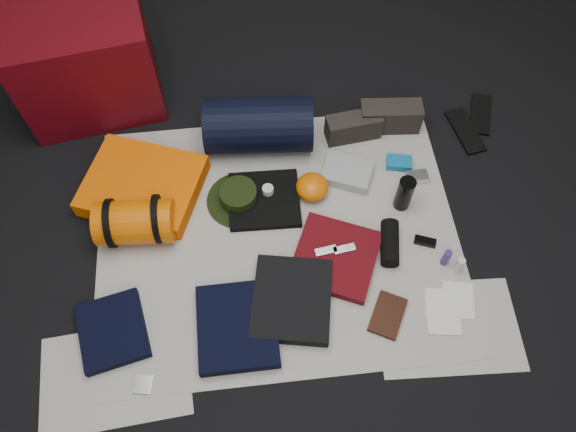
{
  "coord_description": "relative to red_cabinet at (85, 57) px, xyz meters",
  "views": [
    {
      "loc": [
        -0.08,
        -1.17,
        2.23
      ],
      "look_at": [
        0.05,
        0.04,
        0.1
      ],
      "focal_mm": 35.0,
      "sensor_mm": 36.0,
      "label": 1
    }
  ],
  "objects": [
    {
      "name": "floor",
      "position": [
        0.84,
        -0.93,
        -0.27
      ],
      "size": [
        4.5,
        4.5,
        0.02
      ],
      "primitive_type": "cube",
      "color": "black",
      "rests_on": "ground"
    },
    {
      "name": "newspaper_mat",
      "position": [
        0.84,
        -0.93,
        -0.26
      ],
      "size": [
        1.6,
        1.3,
        0.01
      ],
      "primitive_type": "cube",
      "color": "beige",
      "rests_on": "floor"
    },
    {
      "name": "newspaper_sheet_front_left",
      "position": [
        0.14,
        -1.48,
        -0.26
      ],
      "size": [
        0.61,
        0.44,
        0.0
      ],
      "primitive_type": "cube",
      "rotation": [
        0.0,
        0.0,
        0.07
      ],
      "color": "beige",
      "rests_on": "floor"
    },
    {
      "name": "newspaper_sheet_front_right",
      "position": [
        1.49,
        -1.43,
        -0.26
      ],
      "size": [
        0.6,
        0.43,
        0.0
      ],
      "primitive_type": "cube",
      "rotation": [
        0.0,
        0.0,
        -0.05
      ],
      "color": "beige",
      "rests_on": "floor"
    },
    {
      "name": "red_cabinet",
      "position": [
        0.0,
        0.0,
        0.0
      ],
      "size": [
        0.71,
        0.62,
        0.53
      ],
      "primitive_type": "cube",
      "rotation": [
        0.0,
        0.0,
        0.16
      ],
      "color": "#51050E",
      "rests_on": "floor"
    },
    {
      "name": "sleeping_pad",
      "position": [
        0.24,
        -0.63,
        -0.21
      ],
      "size": [
        0.62,
        0.57,
        0.09
      ],
      "primitive_type": "cube",
      "rotation": [
        0.0,
        0.0,
        -0.37
      ],
      "color": "#FA6302",
      "rests_on": "newspaper_mat"
    },
    {
      "name": "stuff_sack",
      "position": [
        0.23,
        -0.85,
        -0.16
      ],
      "size": [
        0.34,
        0.21,
        0.2
      ],
      "primitive_type": "cylinder",
      "rotation": [
        0.0,
        1.57,
        -0.06
      ],
      "color": "#D15903",
      "rests_on": "newspaper_mat"
    },
    {
      "name": "sack_strap_left",
      "position": [
        0.13,
        -0.85,
        -0.15
      ],
      "size": [
        0.02,
        0.22,
        0.22
      ],
      "primitive_type": "cylinder",
      "rotation": [
        0.0,
        1.57,
        0.0
      ],
      "color": "black",
      "rests_on": "newspaper_mat"
    },
    {
      "name": "sack_strap_right",
      "position": [
        0.33,
        -0.85,
        -0.15
      ],
      "size": [
        0.02,
        0.22,
        0.22
      ],
      "primitive_type": "cylinder",
      "rotation": [
        0.0,
        1.57,
        0.0
      ],
      "color": "black",
      "rests_on": "newspaper_mat"
    },
    {
      "name": "navy_duffel",
      "position": [
        0.8,
        -0.41,
        -0.13
      ],
      "size": [
        0.52,
        0.3,
        0.26
      ],
      "primitive_type": "cylinder",
      "rotation": [
        0.0,
        1.57,
        -0.08
      ],
      "color": "black",
      "rests_on": "newspaper_mat"
    },
    {
      "name": "boonie_brim",
      "position": [
        0.68,
        -0.73,
        -0.25
      ],
      "size": [
        0.33,
        0.33,
        0.01
      ],
      "primitive_type": "cylinder",
      "rotation": [
        0.0,
        0.0,
        0.11
      ],
      "color": "black",
      "rests_on": "newspaper_mat"
    },
    {
      "name": "boonie_crown",
      "position": [
        0.68,
        -0.73,
        -0.21
      ],
      "size": [
        0.17,
        0.17,
        0.07
      ],
      "primitive_type": "cylinder",
      "color": "black",
      "rests_on": "boonie_brim"
    },
    {
      "name": "hiking_boot_left",
      "position": [
        1.26,
        -0.41,
        -0.19
      ],
      "size": [
        0.28,
        0.13,
        0.13
      ],
      "primitive_type": "cube",
      "rotation": [
        0.0,
        0.0,
        0.11
      ],
      "color": "#292420",
      "rests_on": "newspaper_mat"
    },
    {
      "name": "hiking_boot_right",
      "position": [
        1.45,
        -0.38,
        -0.18
      ],
      "size": [
        0.31,
        0.14,
        0.15
      ],
      "primitive_type": "cube",
      "rotation": [
        0.0,
        0.0,
        -0.09
      ],
      "color": "#292420",
      "rests_on": "newspaper_mat"
    },
    {
      "name": "flip_flop_left",
      "position": [
        1.83,
        -0.45,
        -0.26
      ],
      "size": [
        0.15,
        0.29,
        0.02
      ],
      "primitive_type": "cube",
      "rotation": [
        0.0,
        0.0,
        0.18
      ],
      "color": "black",
      "rests_on": "floor"
    },
    {
      "name": "flip_flop_right",
      "position": [
        1.93,
        -0.35,
        -0.26
      ],
      "size": [
        0.17,
        0.28,
        0.01
      ],
      "primitive_type": "cube",
      "rotation": [
        0.0,
        0.0,
        -0.33
      ],
      "color": "black",
      "rests_on": "floor"
    },
    {
      "name": "trousers_navy_a",
      "position": [
        0.13,
        -1.31,
        -0.23
      ],
      "size": [
        0.32,
        0.34,
        0.05
      ],
      "primitive_type": "cube",
      "rotation": [
        0.0,
        0.0,
        0.22
      ],
      "color": "black",
      "rests_on": "newspaper_mat"
    },
    {
      "name": "trousers_navy_b",
      "position": [
        0.63,
        -1.34,
        -0.23
      ],
      "size": [
        0.32,
        0.37,
        0.06
      ],
      "primitive_type": "cube",
      "rotation": [
        0.0,
        0.0,
        0.01
      ],
      "color": "black",
      "rests_on": "newspaper_mat"
    },
    {
      "name": "trousers_charcoal",
      "position": [
        0.86,
        -1.25,
        -0.23
      ],
      "size": [
        0.38,
        0.42,
        0.06
      ],
      "primitive_type": "cube",
      "rotation": [
        0.0,
        0.0,
        -0.19
      ],
      "color": "black",
      "rests_on": "newspaper_mat"
    },
    {
      "name": "black_tshirt",
      "position": [
        0.79,
        -0.75,
        -0.24
      ],
      "size": [
        0.33,
        0.31,
        0.03
      ],
      "primitive_type": "cube",
      "rotation": [
        0.0,
        0.0,
        -0.03
      ],
      "color": "black",
      "rests_on": "newspaper_mat"
    },
    {
      "name": "red_shirt",
      "position": [
        1.07,
        -1.08,
        -0.23
      ],
      "size": [
        0.45,
        0.45,
        0.05
      ],
      "primitive_type": "cube",
      "rotation": [
        0.0,
        0.0,
        -0.42
      ],
      "color": "#53090F",
      "rests_on": "newspaper_mat"
    },
    {
      "name": "orange_stuff_sack",
      "position": [
        1.02,
        -0.73,
        -0.21
      ],
      "size": [
        0.19,
        0.19,
        0.1
      ],
      "primitive_type": "ellipsoid",
      "rotation": [
        0.0,
        0.0,
        0.34
      ],
      "color": "#D15903",
      "rests_on": "newspaper_mat"
    },
    {
      "name": "first_aid_pouch",
      "position": [
        1.2,
        -0.65,
        -0.23
      ],
      "size": [
        0.27,
        0.24,
        0.06
      ],
      "primitive_type": "cube",
      "rotation": [
        0.0,
        0.0,
        -0.41
      ],
      "color": "gray",
      "rests_on": "newspaper_mat"
    },
    {
      "name": "water_bottle",
      "position": [
        1.42,
        -0.83,
        -0.16
      ],
      "size": [
        0.08,
        0.08,
        0.19
      ],
      "primitive_type": "cylinder",
      "rotation": [
        0.0,
        0.0,
        0.02
      ],
      "color": "black",
      "rests_on": "newspaper_mat"
    },
    {
      "name": "speaker",
      "position": [
        1.32,
        -1.04,
        -0.22
      ],
      "size": [
        0.12,
        0.22,
        0.08
      ],
      "primitive_type": "cylinder",
      "rotation": [
        1.57,
        0.0,
        -0.2
      ],
      "color": "black",
      "rests_on": "newspaper_mat"
    },
    {
      "name": "compact_camera",
      "position": [
        1.52,
        -0.71,
        -0.24
      ],
      "size": [
        0.1,
        0.06,
        0.04
      ],
      "primitive_type": "cube",
      "rotation": [
        0.0,
        0.0,
        0.03
      ],
      "color": "silver",
      "rests_on": "newspaper_mat"
    },
    {
      "name": "cyan_case",
      "position": [
        1.45,
        -0.62,
        -0.24
      ],
      "size": [
        0.13,
        0.1,
        0.04
      ],
      "primitive_type": "cube",
      "rotation": [
        0.0,
        0.0,
        -0.22
      ],
      "color": "#10689D",
      "rests_on": "newspaper_mat"
    },
    {
      "name": "toiletry_purple",
      "position": [
        1.54,
        -1.14,
        -0.21
      ],
      "size": [
        0.03,
        0.03,
        0.1
      ],
      "primitive_type": "cylinder",
      "rotation": [
        0.0,
        0.0,
        0.06
      ],
      "color": "#3D2371",
      "rests_on": "newspaper_mat"
    },
    {
      "name": "toiletry_clear",
      "position": [
        1.59,
        -1.18,
        -0.21
      ],
      "size": [
        0.04,
        0.04,
        0.09
      ],
      "primitive_type": "cylinder",
      "rotation": [
        0.0,
        0.0,
        0.17
      ],
      "color": "silver",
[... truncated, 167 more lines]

